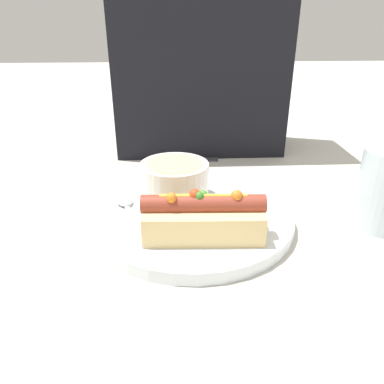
{
  "coord_description": "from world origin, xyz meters",
  "views": [
    {
      "loc": [
        -0.02,
        -0.47,
        0.27
      ],
      "look_at": [
        0.0,
        0.0,
        0.05
      ],
      "focal_mm": 35.0,
      "sensor_mm": 36.0,
      "label": 1
    }
  ],
  "objects_px": {
    "spoon": "(127,206)",
    "seated_diner": "(200,32)",
    "soup_bowl": "(175,179)",
    "hot_dog": "(203,218)"
  },
  "relations": [
    {
      "from": "seated_diner",
      "to": "soup_bowl",
      "type": "bearing_deg",
      "value": -101.02
    },
    {
      "from": "spoon",
      "to": "soup_bowl",
      "type": "bearing_deg",
      "value": -84.55
    },
    {
      "from": "soup_bowl",
      "to": "spoon",
      "type": "distance_m",
      "value": 0.08
    },
    {
      "from": "hot_dog",
      "to": "spoon",
      "type": "relative_size",
      "value": 1.06
    },
    {
      "from": "hot_dog",
      "to": "seated_diner",
      "type": "relative_size",
      "value": 0.28
    },
    {
      "from": "soup_bowl",
      "to": "spoon",
      "type": "relative_size",
      "value": 0.7
    },
    {
      "from": "spoon",
      "to": "seated_diner",
      "type": "relative_size",
      "value": 0.26
    },
    {
      "from": "hot_dog",
      "to": "soup_bowl",
      "type": "height_order",
      "value": "hot_dog"
    },
    {
      "from": "soup_bowl",
      "to": "seated_diner",
      "type": "relative_size",
      "value": 0.18
    },
    {
      "from": "hot_dog",
      "to": "spoon",
      "type": "distance_m",
      "value": 0.13
    }
  ]
}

